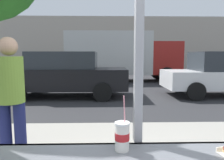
# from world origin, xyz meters

# --- Properties ---
(ground_plane) EXTENTS (60.00, 60.00, 0.00)m
(ground_plane) POSITION_xyz_m (0.00, 8.00, 0.00)
(ground_plane) COLOR #2D2D30
(sidewalk_strip) EXTENTS (16.00, 2.80, 0.12)m
(sidewalk_strip) POSITION_xyz_m (0.00, 1.60, 0.06)
(sidewalk_strip) COLOR #9E998E
(sidewalk_strip) RESTS_ON ground
(window_wall) EXTENTS (2.96, 0.20, 2.90)m
(window_wall) POSITION_xyz_m (0.00, 0.08, 1.83)
(window_wall) COLOR #56544F
(window_wall) RESTS_ON ground
(building_facade_far) EXTENTS (28.00, 1.20, 5.96)m
(building_facade_far) POSITION_xyz_m (0.00, 22.85, 2.98)
(building_facade_far) COLOR #A89E8E
(building_facade_far) RESTS_ON ground
(soda_cup_right) EXTENTS (0.09, 0.09, 0.32)m
(soda_cup_right) POSITION_xyz_m (-0.11, -0.06, 1.07)
(soda_cup_right) COLOR silver
(soda_cup_right) RESTS_ON window_counter
(parked_car_black) EXTENTS (4.61, 2.00, 1.68)m
(parked_car_black) POSITION_xyz_m (-1.78, 6.47, 0.86)
(parked_car_black) COLOR black
(parked_car_black) RESTS_ON ground
(parked_car_white) EXTENTS (4.32, 1.90, 1.68)m
(parked_car_white) POSITION_xyz_m (4.21, 6.47, 0.85)
(parked_car_white) COLOR silver
(parked_car_white) RESTS_ON ground
(box_truck) EXTENTS (6.70, 2.44, 2.91)m
(box_truck) POSITION_xyz_m (0.65, 11.28, 1.59)
(box_truck) COLOR beige
(box_truck) RESTS_ON ground
(pedestrian) EXTENTS (0.32, 0.32, 1.63)m
(pedestrian) POSITION_xyz_m (-1.36, 1.29, 1.05)
(pedestrian) COLOR navy
(pedestrian) RESTS_ON sidewalk_strip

